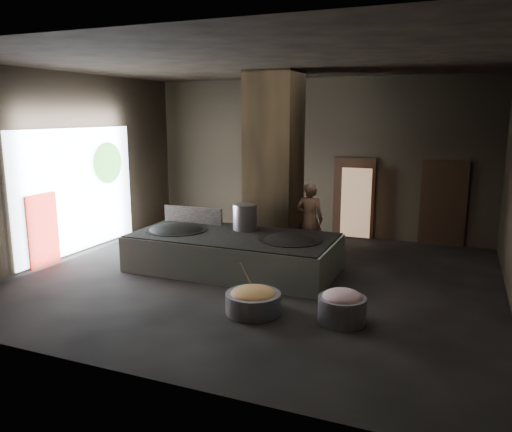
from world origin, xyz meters
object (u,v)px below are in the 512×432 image
at_px(stock_pot, 245,217).
at_px(cook, 309,220).
at_px(veg_basin, 253,303).
at_px(hearth_platform, 233,253).
at_px(wok_left, 176,233).
at_px(meat_basin, 342,310).
at_px(wok_right, 291,243).

distance_m(stock_pot, cook, 1.72).
bearing_deg(veg_basin, hearth_platform, 122.96).
xyz_separation_m(hearth_platform, veg_basin, (1.38, -2.14, -0.22)).
distance_m(hearth_platform, veg_basin, 2.55).
bearing_deg(wok_left, veg_basin, -36.35).
relative_size(wok_left, meat_basin, 1.77).
relative_size(hearth_platform, stock_pot, 7.67).
bearing_deg(cook, meat_basin, 103.98).
height_order(hearth_platform, wok_right, wok_right).
height_order(wok_right, stock_pot, stock_pot).
distance_m(wok_left, wok_right, 2.80).
distance_m(hearth_platform, wok_right, 1.40).
height_order(cook, meat_basin, cook).
xyz_separation_m(wok_left, veg_basin, (2.83, -2.09, -0.57)).
bearing_deg(stock_pot, meat_basin, -40.80).
relative_size(cook, meat_basin, 2.27).
bearing_deg(cook, wok_left, 23.03).
height_order(hearth_platform, cook, cook).
distance_m(wok_right, stock_pot, 1.44).
relative_size(wok_left, cook, 0.78).
relative_size(wok_left, stock_pot, 2.42).
bearing_deg(hearth_platform, wok_right, 1.91).
height_order(hearth_platform, stock_pot, stock_pot).
bearing_deg(cook, wok_right, 82.38).
bearing_deg(wok_left, meat_basin, -23.35).
xyz_separation_m(cook, meat_basin, (1.68, -3.69, -0.70)).
bearing_deg(veg_basin, cook, 91.75).
xyz_separation_m(hearth_platform, meat_basin, (2.94, -1.95, -0.18)).
bearing_deg(meat_basin, hearth_platform, 146.52).
distance_m(wok_left, veg_basin, 3.57).
relative_size(wok_right, stock_pot, 2.25).
xyz_separation_m(wok_left, wok_right, (2.80, 0.10, 0.00)).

